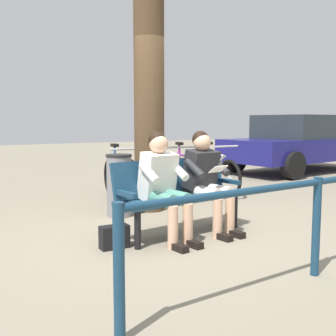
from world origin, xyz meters
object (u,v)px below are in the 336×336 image
object	(u,v)px
parked_car	(300,142)
bicycle_green	(149,177)
tree_trunk	(149,95)
litter_bin	(119,185)
bicycle_black	(213,173)
bicycle_red	(182,175)
bench	(177,190)
handbag	(114,237)
bicycle_orange	(118,179)
person_companion	(163,181)
person_reading	(207,176)

from	to	relation	value
parked_car	bicycle_green	bearing A→B (deg)	8.76
tree_trunk	bicycle_green	world-z (taller)	tree_trunk
bicycle_green	litter_bin	bearing A→B (deg)	-65.69
bicycle_black	bicycle_green	size ratio (longest dim) A/B	1.06
bicycle_black	bicycle_red	world-z (taller)	same
bench	bicycle_green	bearing A→B (deg)	-116.72
handbag	parked_car	xyz separation A→B (m)	(-6.84, -3.65, 0.65)
parked_car	bench	bearing A→B (deg)	24.77
bench	bicycle_red	distance (m)	2.59
bicycle_orange	tree_trunk	bearing A→B (deg)	12.99
litter_bin	bicycle_red	distance (m)	1.96
litter_bin	bicycle_orange	world-z (taller)	bicycle_orange
person_companion	handbag	bearing A→B (deg)	-8.23
handbag	bicycle_red	size ratio (longest dim) A/B	0.18
handbag	tree_trunk	xyz separation A→B (m)	(-1.22, -1.48, 1.57)
person_reading	parked_car	size ratio (longest dim) A/B	0.28
person_reading	bicycle_orange	distance (m)	2.38
person_companion	bicycle_green	world-z (taller)	person_companion
person_reading	tree_trunk	world-z (taller)	tree_trunk
bicycle_red	bicycle_green	distance (m)	0.67
bench	bicycle_green	world-z (taller)	bicycle_green
person_companion	bicycle_black	xyz separation A→B (m)	(-2.34, -2.20, -0.30)
handbag	litter_bin	xyz separation A→B (m)	(-0.65, -1.33, 0.31)
handbag	litter_bin	size ratio (longest dim) A/B	0.35
person_companion	parked_car	xyz separation A→B (m)	(-6.26, -3.67, 0.11)
person_reading	bicycle_black	xyz separation A→B (m)	(-1.70, -2.13, -0.31)
person_reading	bench	bearing A→B (deg)	-27.37
person_companion	litter_bin	size ratio (longest dim) A/B	1.39
person_companion	litter_bin	distance (m)	1.36
tree_trunk	parked_car	xyz separation A→B (m)	(-5.63, -2.17, -0.91)
bicycle_orange	parked_car	distance (m)	5.86
litter_bin	bicycle_green	xyz separation A→B (m)	(-1.01, -1.02, -0.07)
bicycle_orange	person_companion	bearing A→B (deg)	-5.12
tree_trunk	bicycle_red	distance (m)	1.93
bench	bicycle_orange	world-z (taller)	bicycle_orange
person_reading	handbag	world-z (taller)	person_reading
tree_trunk	bicycle_black	size ratio (longest dim) A/B	2.01
person_companion	litter_bin	world-z (taller)	person_companion
handbag	litter_bin	bearing A→B (deg)	-116.27
litter_bin	bicycle_red	world-z (taller)	bicycle_red
person_companion	tree_trunk	xyz separation A→B (m)	(-0.63, -1.50, 1.02)
tree_trunk	bicycle_black	xyz separation A→B (m)	(-1.70, -0.70, -1.33)
handbag	bicycle_green	size ratio (longest dim) A/B	0.19
person_reading	handbag	distance (m)	1.33
handbag	parked_car	bearing A→B (deg)	-151.92
person_companion	bicycle_red	size ratio (longest dim) A/B	0.73
tree_trunk	bicycle_orange	size ratio (longest dim) A/B	2.02
person_reading	bicycle_black	world-z (taller)	person_reading
parked_car	bicycle_orange	bearing A→B (deg)	6.76
person_reading	bicycle_red	size ratio (longest dim) A/B	0.73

